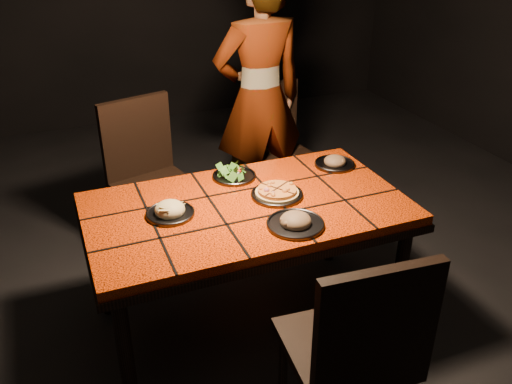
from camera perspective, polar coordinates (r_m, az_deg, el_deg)
name	(u,v)px	position (r m, az deg, el deg)	size (l,w,h in m)	color
room_shell	(245,55)	(2.46, -1.12, 14.18)	(6.04, 7.04, 3.08)	black
dining_table	(247,218)	(2.77, -0.96, -2.71)	(1.62, 0.92, 0.75)	#D93A06
chair_near	(357,347)	(2.18, 10.59, -15.76)	(0.50, 0.50, 1.04)	black
chair_far_left	(148,170)	(3.52, -11.34, 2.31)	(0.58, 0.58, 1.04)	black
chair_far_right	(278,144)	(3.92, 2.33, 5.08)	(0.52, 0.52, 0.99)	black
diner	(259,99)	(3.79, 0.34, 9.77)	(0.66, 0.43, 1.81)	brown
plate_pizza	(277,193)	(2.80, 2.23, -0.11)	(0.31, 0.31, 0.04)	#343439
plate_pasta	(170,211)	(2.66, -9.04, -2.01)	(0.24, 0.24, 0.08)	#343439
plate_salad	(234,173)	(2.99, -2.32, 1.97)	(0.24, 0.24, 0.07)	#343439
plate_mushroom_a	(296,221)	(2.55, 4.18, -3.10)	(0.27, 0.27, 0.09)	#343439
plate_mushroom_b	(335,162)	(3.17, 8.29, 3.13)	(0.23, 0.23, 0.08)	#343439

